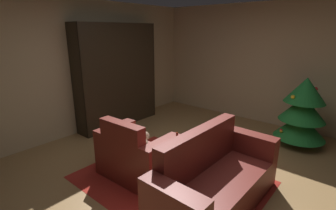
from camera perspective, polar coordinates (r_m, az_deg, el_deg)
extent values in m
plane|color=olive|center=(3.67, 3.53, -16.22)|extent=(7.10, 7.10, 0.00)
cube|color=tan|center=(5.81, 21.99, 8.45)|extent=(5.32, 0.06, 2.56)
cube|color=tan|center=(5.16, -20.48, 7.70)|extent=(0.06, 6.04, 2.56)
cube|color=maroon|center=(3.63, 0.56, -16.62)|extent=(2.39, 1.86, 0.01)
cube|color=black|center=(5.29, -10.21, 6.33)|extent=(0.03, 1.87, 2.13)
cube|color=black|center=(6.03, -4.57, 7.80)|extent=(0.39, 0.02, 2.13)
cube|color=black|center=(4.93, -19.87, 4.85)|extent=(0.39, 0.03, 2.13)
cube|color=black|center=(5.71, -10.86, -3.95)|extent=(0.37, 1.82, 0.03)
cube|color=black|center=(5.57, -11.09, 0.11)|extent=(0.37, 1.82, 0.03)
cube|color=black|center=(5.47, -11.34, 4.35)|extent=(0.37, 1.82, 0.02)
cube|color=black|center=(5.40, -11.59, 8.73)|extent=(0.37, 1.82, 0.02)
cube|color=black|center=(5.36, -11.86, 13.20)|extent=(0.37, 1.82, 0.02)
cube|color=black|center=(5.35, -12.14, 17.71)|extent=(0.37, 1.82, 0.03)
cube|color=black|center=(5.60, -12.27, 3.84)|extent=(0.05, 1.08, 0.68)
cube|color=black|center=(5.58, -12.11, 3.80)|extent=(0.03, 1.11, 0.71)
cube|color=#106E84|center=(6.22, -5.18, -0.27)|extent=(0.27, 0.05, 0.33)
cube|color=#248540|center=(6.17, -5.44, -0.24)|extent=(0.29, 0.05, 0.36)
cube|color=#1A5389|center=(6.14, -5.76, -0.35)|extent=(0.29, 0.03, 0.36)
cube|color=teal|center=(6.15, -6.27, -0.66)|extent=(0.22, 0.05, 0.30)
cube|color=#C19B96|center=(6.11, -6.52, -0.89)|extent=(0.25, 0.05, 0.27)
cube|color=gold|center=(6.09, -6.95, -1.02)|extent=(0.22, 0.03, 0.26)
cube|color=#B3A19A|center=(6.04, -6.98, -0.88)|extent=(0.28, 0.03, 0.32)
cube|color=#ACA988|center=(6.01, -7.24, -1.02)|extent=(0.29, 0.04, 0.31)
cube|color=#12509A|center=(6.00, -5.68, 11.50)|extent=(0.21, 0.03, 0.34)
cube|color=orange|center=(5.96, -5.75, 11.42)|extent=(0.25, 0.03, 0.33)
cube|color=red|center=(5.94, -6.01, 11.06)|extent=(0.25, 0.04, 0.26)
cube|color=#845BA8|center=(5.93, -6.59, 10.88)|extent=(0.18, 0.04, 0.23)
cube|color=teal|center=(5.87, -6.68, 11.42)|extent=(0.26, 0.03, 0.35)
cube|color=#357730|center=(5.98, -5.94, 15.63)|extent=(0.19, 0.04, 0.36)
cube|color=tan|center=(5.92, -6.01, 15.54)|extent=(0.26, 0.03, 0.34)
cube|color=#B6A39E|center=(5.89, -6.42, 15.40)|extent=(0.24, 0.04, 0.32)
cube|color=#894F8F|center=(5.88, -6.89, 15.52)|extent=(0.20, 0.03, 0.35)
cube|color=#277F40|center=(5.84, -7.01, 15.44)|extent=(0.25, 0.03, 0.33)
cube|color=navy|center=(5.79, -7.22, 14.89)|extent=(0.29, 0.04, 0.23)
cube|color=maroon|center=(3.64, -6.92, -13.02)|extent=(0.72, 0.68, 0.40)
cube|color=maroon|center=(3.28, -10.36, -7.94)|extent=(0.71, 0.17, 0.49)
cube|color=maroon|center=(3.31, -1.47, -13.43)|extent=(0.20, 0.66, 0.66)
cube|color=maroon|center=(3.87, -11.65, -9.12)|extent=(0.20, 0.66, 0.66)
ellipsoid|color=#9B7D63|center=(3.55, -6.43, -8.54)|extent=(0.29, 0.19, 0.18)
sphere|color=#9B7D63|center=(3.62, -5.27, -7.04)|extent=(0.13, 0.13, 0.13)
cube|color=maroon|center=(3.12, 11.27, -18.85)|extent=(0.73, 1.43, 0.39)
cube|color=maroon|center=(3.01, 7.16, -10.01)|extent=(0.17, 1.42, 0.52)
cube|color=maroon|center=(3.68, 17.87, -10.93)|extent=(0.71, 0.21, 0.67)
cylinder|color=black|center=(3.39, 1.45, -15.01)|extent=(0.04, 0.04, 0.42)
cylinder|color=black|center=(3.63, -0.43, -12.74)|extent=(0.04, 0.04, 0.42)
cylinder|color=black|center=(3.45, -3.75, -14.49)|extent=(0.04, 0.04, 0.42)
cylinder|color=silver|center=(3.37, -0.92, -10.89)|extent=(0.62, 0.62, 0.02)
cube|color=gold|center=(3.35, -1.65, -10.77)|extent=(0.22, 0.14, 0.02)
cube|color=gray|center=(3.33, -1.85, -10.43)|extent=(0.20, 0.16, 0.03)
cube|color=#B8292C|center=(3.33, -1.72, -10.06)|extent=(0.20, 0.16, 0.02)
cube|color=red|center=(3.32, -1.74, -9.73)|extent=(0.15, 0.15, 0.03)
cube|color=#DEC151|center=(3.30, -1.65, -9.43)|extent=(0.17, 0.14, 0.02)
cylinder|color=#612213|center=(3.34, 2.04, -9.01)|extent=(0.07, 0.07, 0.21)
cylinder|color=#612213|center=(3.29, 2.06, -6.82)|extent=(0.03, 0.03, 0.07)
cylinder|color=brown|center=(5.14, 27.41, -7.24)|extent=(0.08, 0.08, 0.15)
cone|color=#1D702C|center=(5.04, 27.85, -4.21)|extent=(0.85, 0.85, 0.44)
cone|color=#1D702C|center=(4.95, 28.35, -0.67)|extent=(0.76, 0.76, 0.44)
cone|color=#1D702C|center=(4.87, 28.88, 3.00)|extent=(0.67, 0.67, 0.44)
sphere|color=red|center=(4.88, 24.33, -5.25)|extent=(0.05, 0.05, 0.05)
sphere|color=yellow|center=(4.69, 26.53, 1.68)|extent=(0.07, 0.07, 0.07)
sphere|color=yellow|center=(4.88, 24.35, -5.41)|extent=(0.05, 0.05, 0.05)
sphere|color=red|center=(5.10, 30.53, 3.12)|extent=(0.08, 0.08, 0.08)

